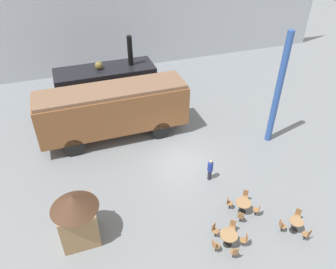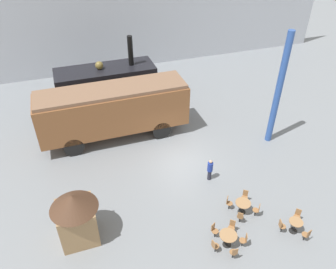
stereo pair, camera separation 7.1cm
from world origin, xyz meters
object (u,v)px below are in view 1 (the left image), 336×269
object	(u,v)px
steam_locomotive	(106,83)
cafe_table_far	(296,224)
visitor_person	(210,169)
cafe_table_mid	(229,237)
cafe_chair_0	(245,196)
passenger_coach_wooden	(113,108)
cafe_table_near	(243,205)
ticket_kiosk	(77,215)

from	to	relation	value
steam_locomotive	cafe_table_far	xyz separation A→B (m)	(6.81, -16.16, -1.48)
steam_locomotive	visitor_person	world-z (taller)	steam_locomotive
steam_locomotive	cafe_table_mid	size ratio (longest dim) A/B	8.83
cafe_table_far	visitor_person	bearing A→B (deg)	116.80
cafe_chair_0	cafe_table_mid	bearing A→B (deg)	-6.28
steam_locomotive	passenger_coach_wooden	distance (m)	4.76
cafe_table_near	visitor_person	world-z (taller)	visitor_person
cafe_chair_0	visitor_person	xyz separation A→B (m)	(-1.11, 2.40, 0.31)
cafe_table_mid	visitor_person	xyz separation A→B (m)	(1.15, 4.68, 0.20)
passenger_coach_wooden	cafe_table_near	xyz separation A→B (m)	(5.19, -9.41, -1.81)
passenger_coach_wooden	ticket_kiosk	size ratio (longest dim) A/B	3.44
cafe_table_mid	cafe_table_far	xyz separation A→B (m)	(3.70, -0.37, -0.06)
cafe_table_near	cafe_table_mid	xyz separation A→B (m)	(-1.77, -1.66, 0.03)
ticket_kiosk	cafe_chair_0	bearing A→B (deg)	-3.69
cafe_table_mid	cafe_chair_0	size ratio (longest dim) A/B	1.03
steam_locomotive	cafe_table_far	distance (m)	17.60
passenger_coach_wooden	cafe_table_far	world-z (taller)	passenger_coach_wooden
cafe_table_near	ticket_kiosk	xyz separation A→B (m)	(-8.70, 1.22, 1.08)
cafe_table_far	ticket_kiosk	distance (m)	11.18
cafe_table_near	cafe_table_far	size ratio (longest dim) A/B	1.11
passenger_coach_wooden	steam_locomotive	bearing A→B (deg)	86.09
cafe_table_far	visitor_person	xyz separation A→B (m)	(-2.55, 5.05, 0.26)
steam_locomotive	cafe_chair_0	distance (m)	14.62
steam_locomotive	ticket_kiosk	distance (m)	13.48
steam_locomotive	cafe_table_near	size ratio (longest dim) A/B	9.34
cafe_chair_0	cafe_table_near	bearing A→B (deg)	-0.00
steam_locomotive	cafe_table_far	world-z (taller)	steam_locomotive
steam_locomotive	cafe_chair_0	size ratio (longest dim) A/B	9.10
passenger_coach_wooden	cafe_table_mid	world-z (taller)	passenger_coach_wooden
steam_locomotive	cafe_table_mid	world-z (taller)	steam_locomotive
steam_locomotive	passenger_coach_wooden	world-z (taller)	steam_locomotive
cafe_table_mid	cafe_table_far	world-z (taller)	cafe_table_mid
cafe_table_mid	ticket_kiosk	world-z (taller)	ticket_kiosk
cafe_table_near	cafe_chair_0	bearing A→B (deg)	51.52
passenger_coach_wooden	ticket_kiosk	world-z (taller)	passenger_coach_wooden
passenger_coach_wooden	cafe_chair_0	world-z (taller)	passenger_coach_wooden
passenger_coach_wooden	cafe_chair_0	distance (m)	10.63
cafe_table_near	passenger_coach_wooden	bearing A→B (deg)	118.89
steam_locomotive	ticket_kiosk	xyz separation A→B (m)	(-3.83, -12.92, -0.36)
steam_locomotive	passenger_coach_wooden	size ratio (longest dim) A/B	0.77
passenger_coach_wooden	cafe_table_near	world-z (taller)	passenger_coach_wooden
passenger_coach_wooden	visitor_person	distance (m)	8.01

